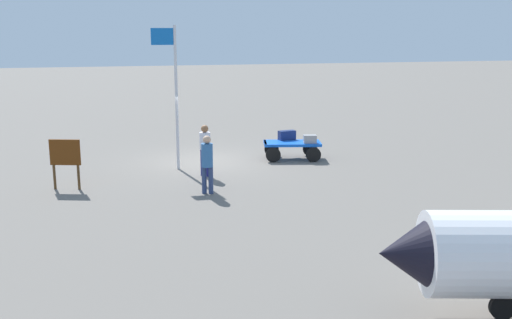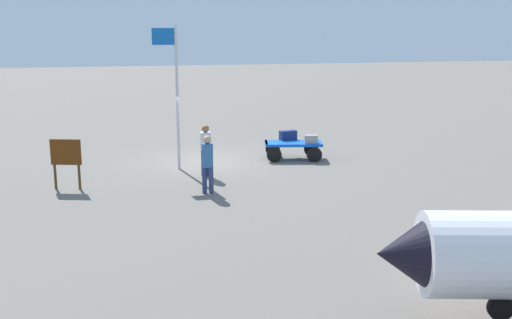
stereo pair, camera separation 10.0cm
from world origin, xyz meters
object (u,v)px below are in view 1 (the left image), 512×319
Objects in this scene: suitcase_navy at (310,139)px; flagpole at (174,87)px; worker_trailing at (205,146)px; worker_lead at (207,160)px; signboard at (65,157)px; suitcase_maroon at (287,135)px; luggage_cart at (292,147)px.

suitcase_navy is 0.11× the size of flagpole.
worker_lead is at bearing 81.77° from worker_trailing.
worker_trailing is (-0.31, -2.13, 0.00)m from worker_lead.
worker_trailing is 4.36m from signboard.
worker_lead is at bearing 159.04° from signboard.
signboard is (7.84, 2.87, 0.18)m from suitcase_maroon.
flagpole reaches higher than luggage_cart.
worker_trailing is 0.35× the size of flagpole.
suitcase_maroon is 5.84m from worker_lead.
worker_trailing is at bearing -172.22° from signboard.
flagpole is 3.19× the size of signboard.
luggage_cart is 4.02m from worker_trailing.
suitcase_maroon is at bearing -130.97° from worker_lead.
suitcase_navy is at bearing -160.91° from worker_trailing.
signboard is (4.32, 0.59, -0.01)m from worker_trailing.
flagpole is at bearing 13.56° from suitcase_maroon.
signboard reaches higher than luggage_cart.
suitcase_navy is 5.70m from worker_lead.
suitcase_maroon is 4.89m from flagpole.
luggage_cart is at bearing -172.59° from flagpole.
suitcase_navy is at bearing -177.71° from flagpole.
worker_trailing reaches higher than signboard.
signboard is at bearing 13.45° from suitcase_navy.
signboard is at bearing -20.96° from worker_lead.
flagpole is at bearing 7.41° from luggage_cart.
signboard is at bearing 7.78° from worker_trailing.
suitcase_maroon is 0.40× the size of worker_trailing.
suitcase_navy is 5.36m from flagpole.
luggage_cart is 5.00m from flagpole.
worker_lead is at bearing 38.71° from suitcase_navy.
flagpole is 4.36m from signboard.
suitcase_navy is at bearing 126.01° from suitcase_maroon.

